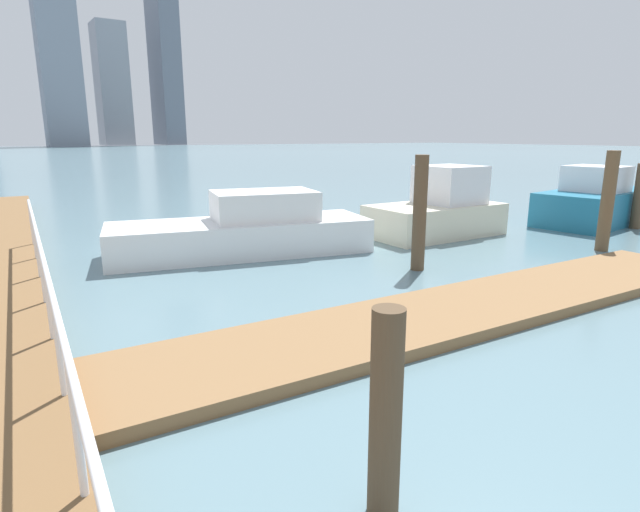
{
  "coord_description": "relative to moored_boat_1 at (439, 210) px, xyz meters",
  "views": [
    {
      "loc": [
        -3.3,
        4.6,
        2.94
      ],
      "look_at": [
        0.85,
        11.63,
        1.0
      ],
      "focal_mm": 28.53,
      "sensor_mm": 36.0,
      "label": 1
    }
  ],
  "objects": [
    {
      "name": "skyline_tower_2",
      "position": [
        2.11,
        145.65,
        21.45
      ],
      "size": [
        10.22,
        10.24,
        44.43
      ],
      "primitive_type": "cube",
      "rotation": [
        0.0,
        0.0,
        0.05
      ],
      "color": "gray",
      "rests_on": "ground_plane"
    },
    {
      "name": "moored_boat_2",
      "position": [
        6.25,
        -1.14,
        -0.05
      ],
      "size": [
        5.64,
        2.97,
        1.96
      ],
      "color": "#1E6B8C",
      "rests_on": "ground_plane"
    },
    {
      "name": "boardwalk_railing",
      "position": [
        -10.64,
        -8.47,
        0.48
      ],
      "size": [
        0.06,
        22.12,
        1.08
      ],
      "color": "white",
      "rests_on": "boardwalk"
    },
    {
      "name": "dock_piling_3",
      "position": [
        6.31,
        -2.42,
        0.28
      ],
      "size": [
        0.32,
        0.32,
        2.08
      ],
      "primitive_type": "cylinder",
      "color": "brown",
      "rests_on": "ground_plane"
    },
    {
      "name": "skyline_tower_3",
      "position": [
        17.96,
        164.78,
        17.47
      ],
      "size": [
        9.49,
        10.75,
        36.47
      ],
      "primitive_type": "cube",
      "rotation": [
        0.0,
        0.0,
        0.07
      ],
      "color": "#8C939E",
      "rests_on": "ground_plane"
    },
    {
      "name": "moored_boat_3",
      "position": [
        -5.95,
        0.65,
        -0.17
      ],
      "size": [
        6.73,
        3.23,
        1.57
      ],
      "color": "white",
      "rests_on": "ground_plane"
    },
    {
      "name": "skyline_tower_4",
      "position": [
        34.44,
        163.95,
        39.65
      ],
      "size": [
        7.64,
        14.22,
        80.82
      ],
      "primitive_type": "cube",
      "rotation": [
        0.0,
        0.0,
        0.09
      ],
      "color": "slate",
      "rests_on": "ground_plane"
    },
    {
      "name": "dock_piling_0",
      "position": [
        -8.58,
        -8.48,
        0.1
      ],
      "size": [
        0.25,
        0.25,
        1.72
      ],
      "primitive_type": "cylinder",
      "color": "brown",
      "rests_on": "ground_plane"
    },
    {
      "name": "moored_boat_1",
      "position": [
        0.0,
        0.0,
        0.0
      ],
      "size": [
        4.1,
        2.19,
        2.06
      ],
      "color": "beige",
      "rests_on": "ground_plane"
    },
    {
      "name": "ground_plane",
      "position": [
        -7.49,
        4.17,
        -0.76
      ],
      "size": [
        300.0,
        300.0,
        0.0
      ],
      "primitive_type": "plane",
      "color": "slate"
    },
    {
      "name": "floating_dock",
      "position": [
        -4.56,
        -5.48,
        -0.67
      ],
      "size": [
        12.87,
        2.0,
        0.18
      ],
      "primitive_type": "cube",
      "color": "olive",
      "rests_on": "ground_plane"
    },
    {
      "name": "dock_piling_2",
      "position": [
        -3.28,
        -2.83,
        0.51
      ],
      "size": [
        0.3,
        0.3,
        2.54
      ],
      "primitive_type": "cylinder",
      "color": "brown",
      "rests_on": "ground_plane"
    },
    {
      "name": "dock_piling_1",
      "position": [
        2.18,
        -3.79,
        0.53
      ],
      "size": [
        0.32,
        0.32,
        2.58
      ],
      "primitive_type": "cylinder",
      "color": "brown",
      "rests_on": "ground_plane"
    }
  ]
}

